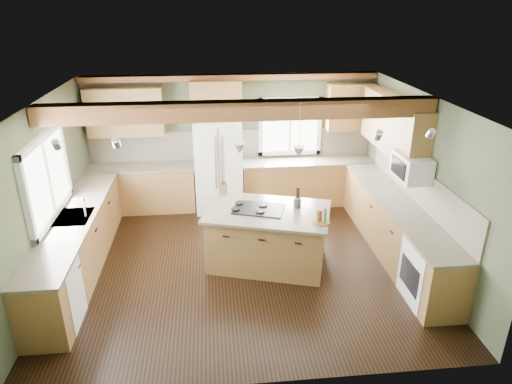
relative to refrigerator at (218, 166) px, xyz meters
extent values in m
plane|color=black|center=(0.30, -2.12, -0.90)|extent=(5.60, 5.60, 0.00)
plane|color=silver|center=(0.30, -2.12, 1.70)|extent=(5.60, 5.60, 0.00)
plane|color=#475139|center=(0.30, 0.38, 0.40)|extent=(5.60, 0.00, 5.60)
plane|color=#475139|center=(-2.50, -2.12, 0.40)|extent=(0.00, 5.00, 5.00)
plane|color=#475139|center=(3.10, -2.12, 0.40)|extent=(0.00, 5.00, 5.00)
cube|color=brown|center=(0.30, -2.15, 1.57)|extent=(5.55, 0.26, 0.26)
cube|color=brown|center=(0.30, 0.28, 1.64)|extent=(5.55, 0.20, 0.10)
cube|color=brown|center=(0.30, 0.36, 0.31)|extent=(5.58, 0.03, 0.58)
cube|color=brown|center=(3.08, -2.07, 0.31)|extent=(0.03, 3.70, 0.58)
cube|color=brown|center=(-1.49, 0.08, -0.46)|extent=(2.02, 0.60, 0.88)
cube|color=#4F483A|center=(-1.49, 0.08, 0.00)|extent=(2.06, 0.64, 0.04)
cube|color=brown|center=(1.79, 0.08, -0.46)|extent=(2.62, 0.60, 0.88)
cube|color=#4F483A|center=(1.79, 0.08, 0.00)|extent=(2.66, 0.64, 0.04)
cube|color=brown|center=(-2.20, -2.07, -0.46)|extent=(0.60, 3.70, 0.88)
cube|color=#4F483A|center=(-2.20, -2.07, 0.00)|extent=(0.64, 3.74, 0.04)
cube|color=brown|center=(2.80, -2.07, -0.46)|extent=(0.60, 3.70, 0.88)
cube|color=#4F483A|center=(2.80, -2.07, 0.00)|extent=(0.64, 3.74, 0.04)
cube|color=brown|center=(-1.69, 0.21, 1.05)|extent=(1.40, 0.35, 0.90)
cube|color=brown|center=(0.00, 0.21, 1.25)|extent=(0.96, 0.35, 0.70)
cube|color=brown|center=(2.92, -1.22, 1.05)|extent=(0.35, 2.20, 0.90)
cube|color=brown|center=(2.60, 0.21, 1.05)|extent=(0.90, 0.35, 0.90)
cube|color=white|center=(-2.48, -2.07, 0.65)|extent=(0.04, 1.60, 1.05)
cube|color=white|center=(1.45, 0.36, 0.65)|extent=(1.10, 0.04, 1.00)
cube|color=#262628|center=(-2.20, -2.07, 0.01)|extent=(0.50, 0.65, 0.03)
cylinder|color=#B2B2B7|center=(-2.02, -2.07, 0.15)|extent=(0.02, 0.02, 0.28)
cube|color=white|center=(-2.19, -3.37, -0.47)|extent=(0.60, 0.60, 0.84)
cube|color=white|center=(2.79, -3.37, -0.47)|extent=(0.60, 0.72, 0.84)
cube|color=white|center=(2.88, -2.17, 0.65)|extent=(0.40, 0.70, 0.38)
cone|color=#B2B2B7|center=(0.29, -2.03, 0.98)|extent=(0.18, 0.18, 0.16)
cone|color=#B2B2B7|center=(1.11, -2.28, 0.98)|extent=(0.18, 0.18, 0.16)
cube|color=white|center=(0.00, 0.00, 0.00)|extent=(0.90, 0.74, 1.80)
cube|color=brown|center=(0.70, -2.15, -0.46)|extent=(1.97, 1.52, 0.88)
cube|color=#4F483A|center=(0.70, -2.15, 0.00)|extent=(2.11, 1.67, 0.04)
cube|color=black|center=(0.56, -2.11, 0.03)|extent=(0.87, 0.70, 0.02)
cube|color=brown|center=(0.05, -1.47, 0.11)|extent=(0.13, 0.11, 0.18)
cylinder|color=#37302C|center=(1.16, -2.09, 0.10)|extent=(0.15, 0.15, 0.15)
camera|label=1|loc=(-0.12, -8.38, 3.00)|focal=32.00mm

